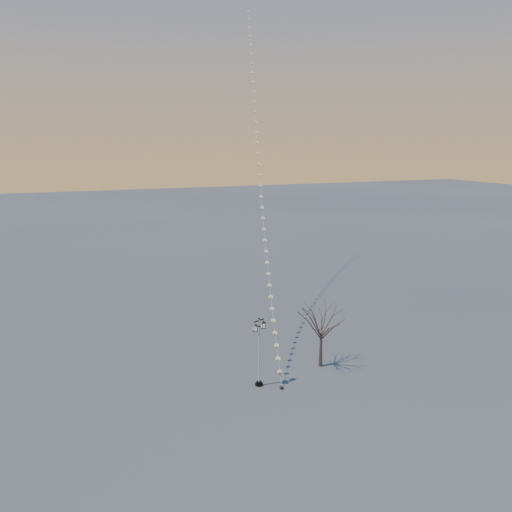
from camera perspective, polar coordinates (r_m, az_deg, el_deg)
ground at (r=35.84m, az=0.48°, el=-13.55°), size 300.00×300.00×0.00m
street_lamp at (r=34.83m, az=0.32°, el=-9.77°), size 1.10×0.71×4.59m
bare_tree at (r=37.80m, az=6.95°, el=-7.15°), size 2.71×2.71×4.49m
kite_train at (r=50.50m, az=0.42°, el=12.05°), size 12.52×36.14×31.14m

